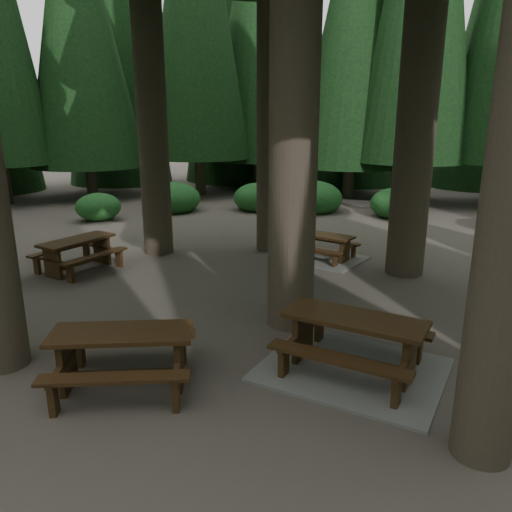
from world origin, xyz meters
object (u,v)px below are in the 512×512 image
at_px(picnic_table_c, 323,251).
at_px(picnic_table_b, 78,250).
at_px(picnic_table_a, 353,352).
at_px(picnic_table_e, 123,350).

bearing_deg(picnic_table_c, picnic_table_b, -134.61).
relative_size(picnic_table_a, picnic_table_e, 1.16).
bearing_deg(picnic_table_a, picnic_table_c, 115.93).
bearing_deg(picnic_table_a, picnic_table_b, 168.11).
distance_m(picnic_table_b, picnic_table_e, 6.06).
distance_m(picnic_table_a, picnic_table_e, 3.36).
height_order(picnic_table_b, picnic_table_c, picnic_table_b).
distance_m(picnic_table_b, picnic_table_c, 6.27).
xyz_separation_m(picnic_table_b, picnic_table_c, (5.35, 3.26, -0.31)).
bearing_deg(picnic_table_c, picnic_table_e, -83.01).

